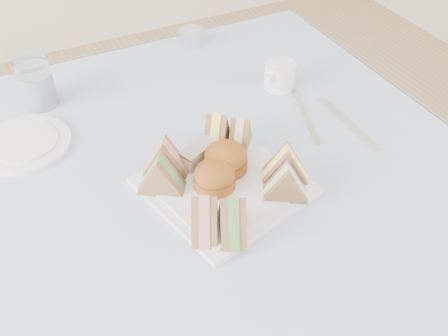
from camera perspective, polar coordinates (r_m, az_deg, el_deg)
name	(u,v)px	position (r m, az deg, el deg)	size (l,w,h in m)	color
table	(210,282)	(1.23, -1.62, -12.90)	(0.90, 0.90, 0.74)	brown
tablecloth	(206,167)	(0.95, -2.04, 0.08)	(1.02, 1.02, 0.01)	#A6C0DF
serving_plate	(224,186)	(0.90, 0.00, -2.08)	(0.25, 0.25, 0.01)	silver
sandwich_fl_a	(205,213)	(0.79, -2.24, -5.12)	(0.09, 0.04, 0.08)	brown
sandwich_fl_b	(233,214)	(0.79, 1.01, -5.30)	(0.09, 0.04, 0.08)	brown
sandwich_fr_a	(286,163)	(0.89, 7.09, 0.59)	(0.08, 0.04, 0.08)	brown
sandwich_fr_b	(286,181)	(0.85, 7.12, -1.52)	(0.08, 0.04, 0.07)	brown
sandwich_bl_a	(161,174)	(0.87, -7.26, -0.64)	(0.08, 0.04, 0.08)	brown
sandwich_bl_b	(165,156)	(0.90, -6.77, 1.32)	(0.09, 0.04, 0.08)	brown
sandwich_br_a	(240,132)	(0.95, 1.86, 4.09)	(0.08, 0.04, 0.07)	brown
sandwich_br_b	(217,130)	(0.95, -0.83, 4.40)	(0.08, 0.04, 0.07)	brown
scone_left	(215,177)	(0.87, -1.09, -0.99)	(0.07, 0.07, 0.05)	brown
scone_right	(226,159)	(0.90, 0.19, 1.08)	(0.08, 0.08, 0.05)	brown
pastry_slice	(199,154)	(0.93, -2.85, 1.64)	(0.08, 0.03, 0.04)	beige
side_plate	(25,144)	(1.07, -21.77, 2.58)	(0.18, 0.18, 0.01)	silver
water_glass	(36,83)	(1.15, -20.66, 9.11)	(0.07, 0.07, 0.11)	white
tea_strainer	(191,38)	(1.33, -3.75, 14.65)	(0.06, 0.06, 0.04)	silver
knife	(348,124)	(1.08, 14.03, 4.95)	(0.02, 0.19, 0.00)	silver
fork	(306,118)	(1.08, 9.38, 5.71)	(0.01, 0.19, 0.00)	silver
creamer_jug	(280,76)	(1.15, 6.37, 10.46)	(0.07, 0.07, 0.06)	silver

